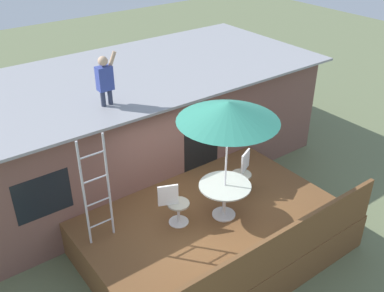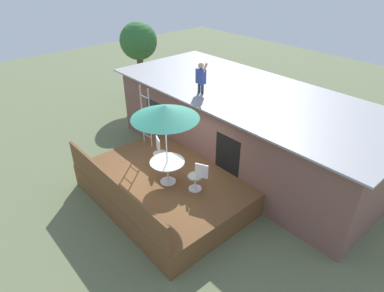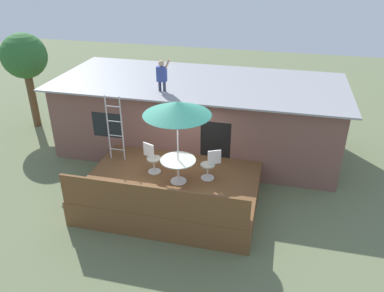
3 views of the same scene
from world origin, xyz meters
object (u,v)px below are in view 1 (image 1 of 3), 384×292
at_px(patio_umbrella, 228,111).
at_px(step_ladder, 97,191).
at_px(person_figure, 105,77).
at_px(patio_table, 225,192).
at_px(patio_chair_left, 175,204).
at_px(patio_chair_right, 242,173).

relative_size(patio_umbrella, step_ladder, 1.15).
bearing_deg(person_figure, patio_table, -63.94).
relative_size(patio_umbrella, patio_chair_left, 2.76).
height_order(person_figure, patio_chair_left, person_figure).
height_order(step_ladder, patio_chair_left, step_ladder).
distance_m(patio_umbrella, patio_chair_left, 2.15).
xyz_separation_m(step_ladder, patio_chair_left, (1.37, -0.47, -0.64)).
bearing_deg(patio_chair_left, patio_chair_right, 23.52).
height_order(person_figure, patio_chair_right, person_figure).
relative_size(patio_umbrella, patio_chair_right, 2.76).
relative_size(patio_table, patio_chair_right, 1.13).
height_order(step_ladder, patio_chair_right, step_ladder).
xyz_separation_m(patio_chair_left, patio_chair_right, (1.81, 0.03, 0.00)).
xyz_separation_m(patio_table, patio_chair_left, (-0.94, 0.39, -0.13)).
height_order(patio_umbrella, step_ladder, patio_umbrella).
height_order(patio_chair_left, patio_chair_right, same).
height_order(patio_table, patio_chair_right, patio_chair_right).
bearing_deg(patio_chair_right, patio_table, 0.00).
height_order(patio_table, patio_chair_left, patio_chair_left).
relative_size(patio_table, patio_umbrella, 0.41).
xyz_separation_m(patio_umbrella, patio_chair_right, (0.87, 0.42, -1.89)).
distance_m(step_ladder, patio_chair_right, 3.27).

